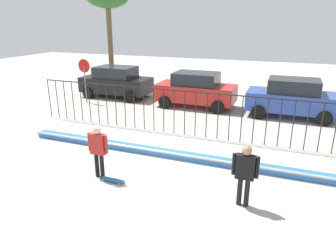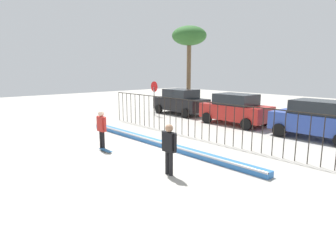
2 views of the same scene
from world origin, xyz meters
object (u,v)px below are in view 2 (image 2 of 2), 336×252
object	(u,v)px
skateboarder	(102,126)
parked_car_red	(235,109)
skateboard	(106,150)
stop_sign	(154,93)
camera_operator	(169,145)
palm_tree_short	(189,38)
parked_car_black	(181,102)
parked_car_blue	(318,119)

from	to	relation	value
skateboarder	parked_car_red	size ratio (longest dim) A/B	0.39
skateboard	stop_sign	world-z (taller)	stop_sign
stop_sign	parked_car_red	bearing A→B (deg)	12.51
camera_operator	palm_tree_short	distance (m)	17.30
skateboarder	camera_operator	size ratio (longest dim) A/B	0.99
skateboarder	camera_operator	distance (m)	4.32
parked_car_black	skateboard	bearing A→B (deg)	-61.69
skateboarder	stop_sign	bearing A→B (deg)	106.33
parked_car_blue	palm_tree_short	size ratio (longest dim) A/B	0.62
parked_car_black	palm_tree_short	xyz separation A→B (m)	(-2.01, 2.85, 4.98)
parked_car_blue	camera_operator	bearing A→B (deg)	-95.97
parked_car_black	camera_operator	bearing A→B (deg)	-46.66
palm_tree_short	parked_car_black	bearing A→B (deg)	-54.86
skateboard	stop_sign	bearing A→B (deg)	141.64
skateboarder	parked_car_black	distance (m)	10.58
skateboarder	parked_car_blue	xyz separation A→B (m)	(5.36, 8.86, -0.02)
camera_operator	stop_sign	distance (m)	12.72
camera_operator	parked_car_black	bearing A→B (deg)	-8.44
skateboarder	parked_car_black	size ratio (longest dim) A/B	0.39
camera_operator	parked_car_black	distance (m)	13.13
skateboarder	parked_car_black	xyz separation A→B (m)	(-4.88, 9.39, -0.02)
stop_sign	palm_tree_short	world-z (taller)	palm_tree_short
skateboarder	stop_sign	world-z (taller)	stop_sign
parked_car_blue	stop_sign	bearing A→B (deg)	-172.95
parked_car_red	palm_tree_short	world-z (taller)	palm_tree_short
skateboarder	skateboard	xyz separation A→B (m)	(0.50, -0.14, -0.94)
skateboard	parked_car_red	bearing A→B (deg)	103.00
skateboard	parked_car_black	bearing A→B (deg)	131.70
skateboard	parked_car_black	xyz separation A→B (m)	(-5.38, 9.53, 0.91)
skateboard	camera_operator	xyz separation A→B (m)	(3.82, 0.16, 0.95)
skateboarder	skateboard	world-z (taller)	skateboarder
parked_car_red	stop_sign	size ratio (longest dim) A/B	1.72
parked_car_blue	stop_sign	distance (m)	11.31
camera_operator	parked_car_red	xyz separation A→B (m)	(-3.94, 8.98, -0.03)
parked_car_blue	stop_sign	xyz separation A→B (m)	(-11.22, -1.24, 0.64)
palm_tree_short	skateboard	bearing A→B (deg)	-59.16
parked_car_red	parked_car_blue	distance (m)	4.98
parked_car_red	parked_car_blue	xyz separation A→B (m)	(4.97, -0.14, 0.00)
skateboarder	parked_car_blue	bearing A→B (deg)	37.57
skateboarder	parked_car_red	world-z (taller)	parked_car_red
skateboard	parked_car_black	size ratio (longest dim) A/B	0.19
skateboarder	parked_car_red	xyz separation A→B (m)	(0.38, 9.00, -0.02)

